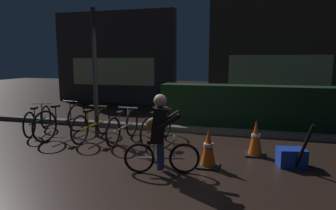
% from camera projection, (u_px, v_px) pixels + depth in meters
% --- Properties ---
extents(ground_plane, '(40.00, 40.00, 0.00)m').
position_uv_depth(ground_plane, '(148.00, 159.00, 5.26)').
color(ground_plane, black).
extents(sidewalk_curb, '(12.00, 0.24, 0.12)m').
position_uv_depth(sidewalk_curb, '(177.00, 129.00, 7.35)').
color(sidewalk_curb, '#56544F').
rests_on(sidewalk_curb, ground).
extents(hedge_row, '(4.80, 0.70, 1.11)m').
position_uv_depth(hedge_row, '(252.00, 107.00, 7.66)').
color(hedge_row, black).
rests_on(hedge_row, ground).
extents(storefront_left, '(5.13, 0.54, 3.72)m').
position_uv_depth(storefront_left, '(115.00, 58.00, 12.13)').
color(storefront_left, '#383330').
rests_on(storefront_left, ground).
extents(storefront_right, '(5.21, 0.54, 4.40)m').
position_uv_depth(storefront_right, '(279.00, 49.00, 11.08)').
color(storefront_right, '#42382D').
rests_on(storefront_right, ground).
extents(street_post, '(0.10, 0.10, 2.90)m').
position_uv_depth(street_post, '(95.00, 74.00, 6.62)').
color(street_post, '#2D2D33').
rests_on(street_post, ground).
extents(parked_bike_leftmost, '(0.51, 1.47, 0.70)m').
position_uv_depth(parked_bike_leftmost, '(38.00, 120.00, 7.08)').
color(parked_bike_leftmost, black).
rests_on(parked_bike_leftmost, ground).
extents(parked_bike_left_mid, '(0.46, 1.74, 0.80)m').
position_uv_depth(parked_bike_left_mid, '(62.00, 121.00, 6.75)').
color(parked_bike_left_mid, black).
rests_on(parked_bike_left_mid, ground).
extents(parked_bike_center_left, '(0.46, 1.57, 0.72)m').
position_uv_depth(parked_bike_center_left, '(92.00, 125.00, 6.54)').
color(parked_bike_center_left, black).
rests_on(parked_bike_center_left, ground).
extents(parked_bike_center_right, '(0.46, 1.56, 0.72)m').
position_uv_depth(parked_bike_center_right, '(123.00, 127.00, 6.36)').
color(parked_bike_center_right, black).
rests_on(parked_bike_center_right, ground).
extents(parked_bike_right_mid, '(0.46, 1.54, 0.71)m').
position_uv_depth(parked_bike_right_mid, '(157.00, 127.00, 6.34)').
color(parked_bike_right_mid, black).
rests_on(parked_bike_right_mid, ground).
extents(traffic_cone_near, '(0.36, 0.36, 0.66)m').
position_uv_depth(traffic_cone_near, '(208.00, 148.00, 4.83)').
color(traffic_cone_near, black).
rests_on(traffic_cone_near, ground).
extents(traffic_cone_far, '(0.36, 0.36, 0.66)m').
position_uv_depth(traffic_cone_far, '(256.00, 139.00, 5.42)').
color(traffic_cone_far, black).
rests_on(traffic_cone_far, ground).
extents(blue_crate, '(0.50, 0.40, 0.30)m').
position_uv_depth(blue_crate, '(291.00, 157.00, 4.89)').
color(blue_crate, '#193DB7').
rests_on(blue_crate, ground).
extents(cyclist, '(1.16, 0.50, 1.25)m').
position_uv_depth(cyclist, '(160.00, 134.00, 4.54)').
color(cyclist, black).
rests_on(cyclist, ground).
extents(closed_umbrella, '(0.24, 0.34, 0.81)m').
position_uv_depth(closed_umbrella, '(304.00, 147.00, 4.58)').
color(closed_umbrella, black).
rests_on(closed_umbrella, ground).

